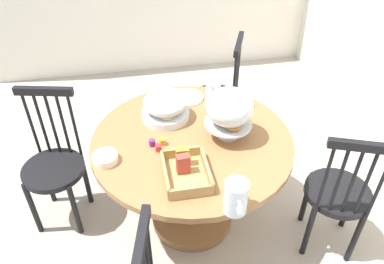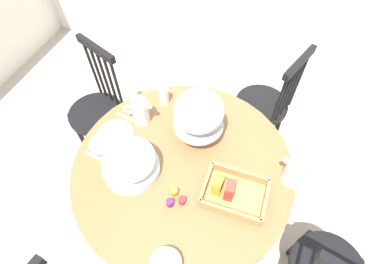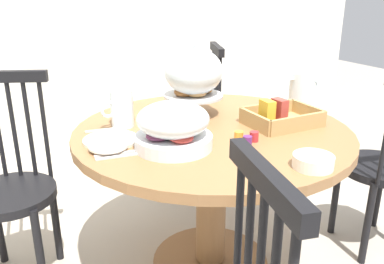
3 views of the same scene
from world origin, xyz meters
name	(u,v)px [view 2 (image 2 of 3)]	position (x,y,z in m)	size (l,w,h in m)	color
ground_plane	(201,228)	(0.00, 0.00, 0.00)	(10.00, 10.00, 0.00)	#A89E8E
dining_table	(184,181)	(-0.14, 0.07, 0.53)	(1.20, 1.20, 0.74)	olive
windsor_chair_by_cabinet	(264,106)	(0.20, 0.90, 0.45)	(0.43, 0.43, 0.97)	black
windsor_chair_facing_door	(99,111)	(-0.97, 0.44, 0.45)	(0.44, 0.44, 0.97)	black
pastry_stand_with_dome	(199,113)	(-0.13, 0.28, 0.94)	(0.28, 0.28, 0.34)	silver
fruit_platter_covered	(130,162)	(-0.39, -0.05, 0.83)	(0.30, 0.30, 0.18)	silver
orange_juice_pitcher	(296,172)	(0.43, 0.17, 0.82)	(0.20, 0.12, 0.18)	silver
milk_pitcher	(140,112)	(-0.48, 0.28, 0.81)	(0.18, 0.10, 0.16)	silver
cereal_basket	(232,192)	(0.15, -0.02, 0.77)	(0.32, 0.24, 0.12)	tan
china_plate_large	(115,135)	(-0.58, 0.12, 0.75)	(0.22, 0.22, 0.01)	white
china_plate_small	(102,143)	(-0.62, 0.04, 0.76)	(0.15, 0.15, 0.01)	white
drinking_glass	(164,96)	(-0.42, 0.46, 0.80)	(0.06, 0.06, 0.11)	silver
jam_jar_strawberry	(182,201)	(-0.07, -0.14, 0.76)	(0.04, 0.04, 0.04)	#B7282D
jam_jar_apricot	(174,192)	(-0.13, -0.11, 0.76)	(0.04, 0.04, 0.04)	orange
jam_jar_grape	(170,203)	(-0.13, -0.17, 0.76)	(0.04, 0.04, 0.04)	#5B2366
table_knife	(101,154)	(-0.60, -0.02, 0.74)	(0.17, 0.01, 0.01)	silver
dinner_fork	(98,158)	(-0.60, -0.05, 0.74)	(0.17, 0.01, 0.01)	silver
soup_spoon	(128,118)	(-0.57, 0.26, 0.74)	(0.17, 0.01, 0.01)	silver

